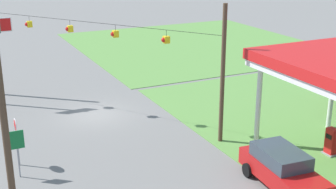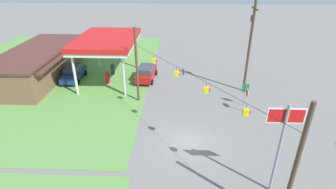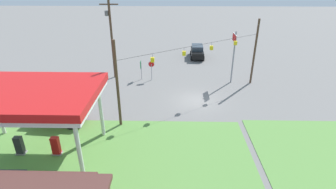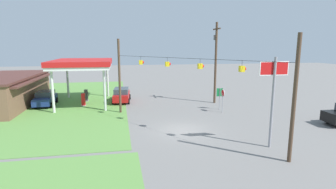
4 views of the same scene
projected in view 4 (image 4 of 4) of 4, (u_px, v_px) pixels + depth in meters
name	position (u px, v px, depth m)	size (l,w,h in m)	color
ground_plane	(182.00, 130.00, 21.96)	(160.00, 160.00, 0.00)	slate
grass_verge_station_corner	(11.00, 103.00, 32.59)	(36.00, 28.00, 0.04)	#5B8E42
gas_station_canopy	(83.00, 64.00, 31.45)	(9.90, 6.70, 5.37)	silver
gas_station_store	(5.00, 91.00, 30.97)	(15.56, 7.05, 3.54)	brown
fuel_pump_near	(83.00, 100.00, 30.87)	(0.71, 0.56, 1.51)	gray
fuel_pump_far	(86.00, 96.00, 33.53)	(0.71, 0.56, 1.51)	gray
car_at_pumps_front	(122.00, 95.00, 33.14)	(4.99, 2.41, 1.79)	#AD1414
car_at_pumps_rear	(45.00, 98.00, 31.13)	(4.78, 2.18, 1.70)	navy
stop_sign_roadside	(223.00, 96.00, 27.64)	(0.80, 0.08, 2.50)	#99999E
stop_sign_overhead	(273.00, 85.00, 17.61)	(0.22, 2.11, 6.28)	gray
route_sign	(220.00, 94.00, 28.97)	(0.10, 0.70, 2.40)	gray
utility_pole_main	(216.00, 59.00, 31.85)	(2.20, 0.44, 9.81)	#4C3828
signal_span_gantry	(183.00, 80.00, 21.19)	(14.40, 10.24, 7.72)	#4C3828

